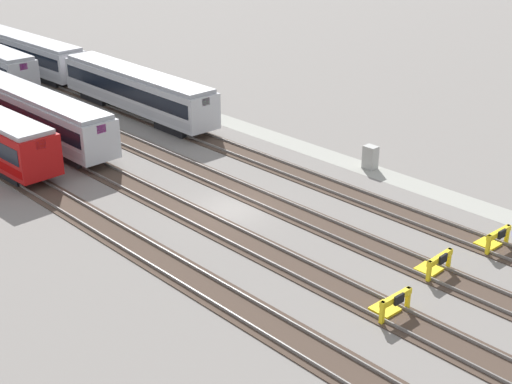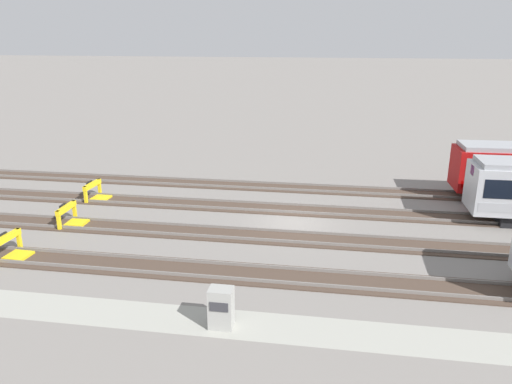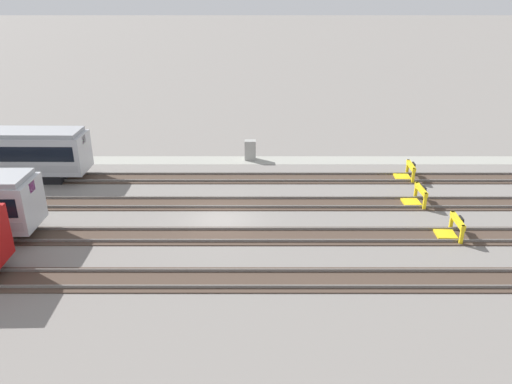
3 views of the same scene
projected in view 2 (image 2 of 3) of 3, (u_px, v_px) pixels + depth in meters
ground_plane at (292, 223)px, 29.07m from camera, size 400.00×400.00×0.00m
service_walkway at (266, 327)px, 18.84m from camera, size 54.00×2.00×0.01m
rail_track_nearest at (279, 276)px, 22.66m from camera, size 90.00×2.23×0.21m
rail_track_near_inner at (289, 237)px, 26.92m from camera, size 90.00×2.24×0.21m
rail_track_middle at (296, 209)px, 31.19m from camera, size 90.00×2.24×0.21m
rail_track_far_inner at (301, 188)px, 35.45m from camera, size 90.00×2.23×0.21m
bumper_stop_nearest_track at (12, 248)px, 24.51m from camera, size 1.38×2.01×1.22m
bumper_stop_near_inner_track at (71, 216)px, 28.69m from camera, size 1.35×2.00×1.22m
bumper_stop_middle_track at (96, 192)px, 33.04m from camera, size 1.38×2.01×1.22m
electrical_cabinet at (221, 308)px, 18.62m from camera, size 0.90×0.73×1.60m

